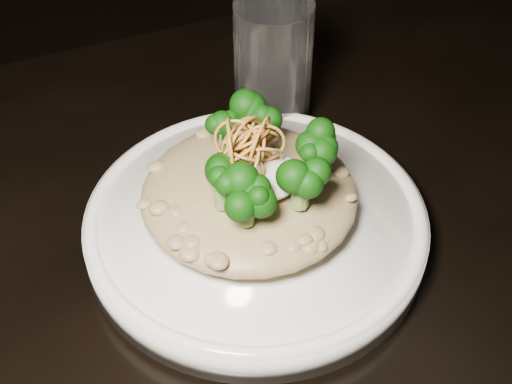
% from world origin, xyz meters
% --- Properties ---
extents(table, '(1.10, 0.80, 0.75)m').
position_xyz_m(table, '(0.00, 0.00, 0.67)').
color(table, black).
rests_on(table, ground).
extents(plate, '(0.29, 0.29, 0.03)m').
position_xyz_m(plate, '(-0.08, 0.04, 0.76)').
color(plate, white).
rests_on(plate, table).
extents(risotto, '(0.18, 0.18, 0.04)m').
position_xyz_m(risotto, '(-0.08, 0.05, 0.80)').
color(risotto, brown).
rests_on(risotto, plate).
extents(broccoli, '(0.13, 0.13, 0.05)m').
position_xyz_m(broccoli, '(-0.07, 0.04, 0.84)').
color(broccoli, black).
rests_on(broccoli, risotto).
extents(cheese, '(0.06, 0.06, 0.02)m').
position_xyz_m(cheese, '(-0.07, 0.04, 0.83)').
color(cheese, silver).
rests_on(cheese, risotto).
extents(shallots, '(0.05, 0.05, 0.03)m').
position_xyz_m(shallots, '(-0.08, 0.05, 0.85)').
color(shallots, '#8D5C1D').
rests_on(shallots, cheese).
extents(drinking_glass, '(0.10, 0.10, 0.13)m').
position_xyz_m(drinking_glass, '(0.00, 0.18, 0.82)').
color(drinking_glass, white).
rests_on(drinking_glass, table).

